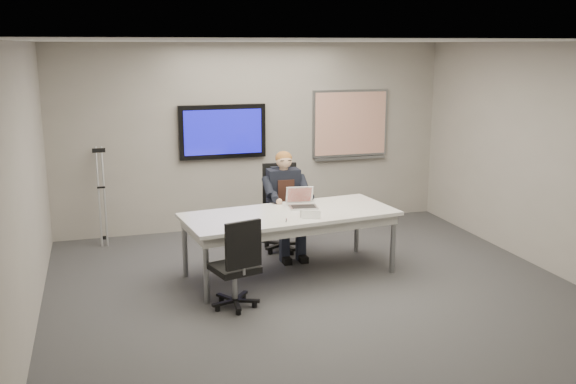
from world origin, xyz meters
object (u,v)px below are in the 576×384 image
object	(u,v)px
laptop	(302,202)
office_chair_far	(282,223)
office_chair_near	(237,281)
seated_person	(287,214)
conference_table	(290,220)

from	to	relation	value
laptop	office_chair_far	bearing A→B (deg)	100.04
office_chair_near	seated_person	xyz separation A→B (m)	(1.04, 1.57, 0.24)
seated_person	conference_table	bearing A→B (deg)	-102.59
office_chair_near	conference_table	bearing A→B (deg)	-150.87
office_chair_near	laptop	xyz separation A→B (m)	(1.07, 1.07, 0.53)
conference_table	laptop	size ratio (longest dim) A/B	7.17
conference_table	seated_person	bearing A→B (deg)	68.67
office_chair_far	office_chair_near	xyz separation A→B (m)	(-1.04, -1.84, -0.05)
seated_person	laptop	xyz separation A→B (m)	(0.04, -0.50, 0.29)
office_chair_near	seated_person	world-z (taller)	seated_person
laptop	conference_table	bearing A→B (deg)	-126.20
office_chair_far	laptop	bearing A→B (deg)	-81.80
conference_table	office_chair_far	bearing A→B (deg)	72.10
conference_table	laptop	bearing A→B (deg)	39.11
laptop	office_chair_near	bearing A→B (deg)	-127.47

